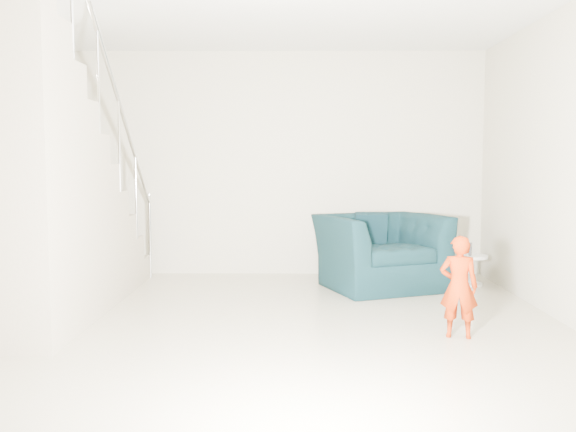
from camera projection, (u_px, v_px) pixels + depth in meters
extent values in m
plane|color=tan|center=(268.00, 337.00, 4.77)|extent=(5.50, 5.50, 0.00)
plane|color=beige|center=(277.00, 164.00, 7.40)|extent=(5.00, 0.00, 5.00)
plane|color=beige|center=(232.00, 167.00, 1.92)|extent=(5.00, 0.00, 5.00)
imported|color=black|center=(381.00, 251.00, 6.64)|extent=(1.52, 1.43, 0.80)
imported|color=#8E2504|center=(459.00, 287.00, 4.74)|extent=(0.33, 0.25, 0.80)
cylinder|color=silver|center=(472.00, 256.00, 6.78)|extent=(0.34, 0.34, 0.03)
cylinder|color=silver|center=(472.00, 272.00, 6.79)|extent=(0.05, 0.05, 0.31)
cylinder|color=silver|center=(472.00, 284.00, 6.80)|extent=(0.24, 0.24, 0.03)
cube|color=#ADA089|center=(105.00, 268.00, 7.12)|extent=(1.00, 0.30, 0.27)
cube|color=#ADA089|center=(96.00, 261.00, 6.81)|extent=(1.00, 0.30, 0.54)
cube|color=#ADA089|center=(87.00, 253.00, 6.50)|extent=(1.00, 0.30, 0.81)
cube|color=#ADA089|center=(77.00, 244.00, 6.19)|extent=(1.00, 0.30, 1.08)
cube|color=#ADA089|center=(65.00, 234.00, 5.87)|extent=(1.00, 0.30, 1.35)
cube|color=#ADA089|center=(53.00, 224.00, 5.56)|extent=(1.00, 0.30, 1.62)
cube|color=#ADA089|center=(39.00, 211.00, 5.25)|extent=(1.00, 0.30, 1.89)
cube|color=#ADA089|center=(23.00, 198.00, 4.94)|extent=(1.00, 0.30, 2.16)
cube|color=#ADA089|center=(5.00, 182.00, 4.63)|extent=(1.00, 0.30, 2.43)
cylinder|color=silver|center=(108.00, 66.00, 5.58)|extent=(0.04, 3.03, 2.73)
cylinder|color=silver|center=(150.00, 236.00, 7.23)|extent=(0.04, 0.04, 1.00)
cube|color=black|center=(371.00, 228.00, 6.82)|extent=(0.36, 0.17, 0.36)
cube|color=black|center=(337.00, 242.00, 6.63)|extent=(0.04, 0.45, 0.50)
cube|color=black|center=(470.00, 249.00, 4.70)|extent=(0.04, 0.05, 0.10)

